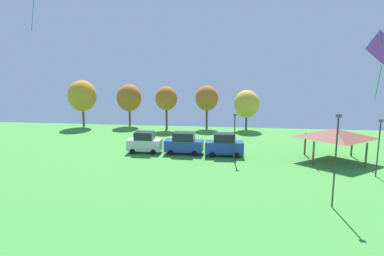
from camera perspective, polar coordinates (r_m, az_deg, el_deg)
name	(u,v)px	position (r m, az deg, el deg)	size (l,w,h in m)	color
kite_flying_0	(381,50)	(22.89, 29.02, 11.29)	(1.28, 1.58, 4.00)	purple
parked_car_leftmost	(145,142)	(41.70, -7.92, -2.41)	(4.06, 2.07, 2.56)	silver
parked_car_second_from_left	(184,143)	(40.75, -1.36, -2.58)	(4.56, 2.17, 2.60)	#234299
parked_car_third_from_left	(224,145)	(39.96, 5.40, -2.83)	(4.54, 2.20, 2.68)	#234299
park_pavilion	(335,133)	(40.58, 22.70, -0.82)	(6.80, 5.84, 3.60)	brown
light_post_0	(379,144)	(36.43, 28.68, -2.38)	(0.36, 0.20, 5.50)	#2D2D33
light_post_1	(235,134)	(37.71, 7.11, -0.99)	(0.36, 0.20, 5.26)	#2D2D33
light_post_2	(336,156)	(26.90, 22.83, -4.35)	(0.36, 0.20, 6.99)	#2D2D33
treeline_tree_0	(82,96)	(61.62, -17.82, 5.13)	(4.82, 4.82, 8.01)	brown
treeline_tree_1	(129,98)	(60.55, -10.44, 4.95)	(4.25, 4.25, 7.26)	brown
treeline_tree_2	(166,99)	(56.25, -4.30, 4.92)	(3.56, 3.56, 7.11)	brown
treeline_tree_3	(207,98)	(57.25, 2.49, 4.98)	(3.80, 3.80, 7.18)	brown
treeline_tree_4	(247,104)	(56.63, 9.09, 3.97)	(4.12, 4.12, 6.53)	brown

